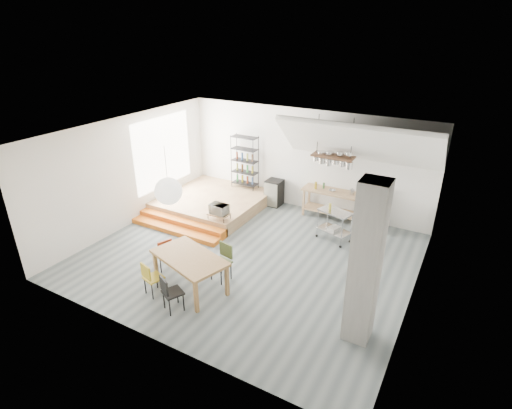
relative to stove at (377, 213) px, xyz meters
The scene contains 26 objects.
floor 4.05m from the stove, 128.38° to the right, with size 8.00×8.00×0.00m, color #535C60.
wall_back 2.76m from the stove, behind, with size 8.00×0.04×3.20m, color silver.
wall_left 7.31m from the stove, 154.10° to the right, with size 0.04×7.00×3.20m, color silver.
wall_right 3.67m from the stove, 64.58° to the right, with size 0.04×7.00×3.20m, color silver.
ceiling 4.86m from the stove, 128.38° to the right, with size 8.00×7.00×0.02m, color white.
slope_ceiling 2.20m from the stove, 159.90° to the right, with size 4.40×1.80×0.15m, color white.
window_pane 6.82m from the stove, 165.66° to the right, with size 0.02×2.50×2.20m, color white.
platform 5.14m from the stove, 166.98° to the right, with size 3.00×3.00×0.40m, color #8E6647.
step_lower 5.90m from the stove, 148.15° to the right, with size 3.00×0.35×0.13m, color #C86117.
step_upper 5.72m from the stove, 151.14° to the right, with size 3.00×0.35×0.27m, color #C86117.
concrete_column 4.86m from the stove, 80.25° to the right, with size 0.50×0.50×3.20m, color gray.
kitchen_counter 1.41m from the stove, behind, with size 1.80×0.60×0.91m.
stove is the anchor object (origin of this frame).
pot_rack 2.04m from the stove, behind, with size 1.20×0.50×1.43m.
wire_shelving 4.58m from the stove, behind, with size 0.88×0.38×1.80m.
microwave_shelf 4.58m from the stove, 148.33° to the right, with size 0.60×0.40×0.16m.
paper_lantern 6.20m from the stove, 125.95° to the right, with size 0.60×0.60×0.60m, color white.
dining_table 5.79m from the stove, 120.33° to the right, with size 1.94×1.43×0.82m.
chair_mustard 6.63m from the stove, 121.94° to the right, with size 0.46×0.46×0.81m.
chair_black 6.48m from the stove, 115.55° to the right, with size 0.51×0.51×0.84m.
chair_olive 4.98m from the stove, 120.08° to the right, with size 0.48×0.48×0.89m.
chair_red 6.14m from the stove, 130.08° to the right, with size 0.50×0.50×0.84m.
rolling_cart 1.54m from the stove, 123.73° to the right, with size 0.99×0.74×0.88m.
mini_fridge 3.38m from the stove, behind, with size 0.51×0.51×0.86m, color black.
microwave 4.59m from the stove, 148.33° to the right, with size 0.51×0.35×0.28m, color beige.
bowl 1.46m from the stove, behind, with size 0.20×0.20×0.05m, color silver.
Camera 1 is at (4.55, -7.67, 5.47)m, focal length 28.00 mm.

